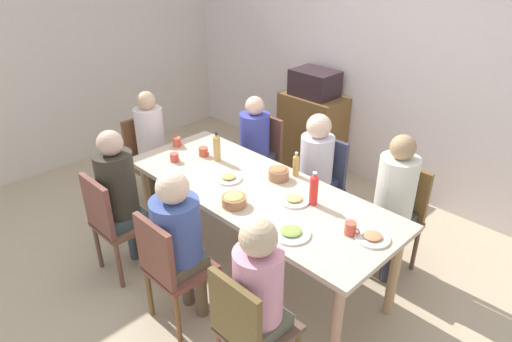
% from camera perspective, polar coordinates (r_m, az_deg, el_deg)
% --- Properties ---
extents(ground_plane, '(7.10, 7.10, 0.00)m').
position_cam_1_polar(ground_plane, '(3.89, 0.00, -12.10)').
color(ground_plane, tan).
extents(wall_back, '(6.16, 0.12, 2.60)m').
position_cam_1_polar(wall_back, '(4.78, 17.89, 12.18)').
color(wall_back, silver).
rests_on(wall_back, ground_plane).
extents(wall_left, '(0.12, 4.18, 2.60)m').
position_cam_1_polar(wall_left, '(5.66, -22.81, 13.71)').
color(wall_left, beige).
rests_on(wall_left, ground_plane).
extents(dining_table, '(2.28, 0.88, 0.77)m').
position_cam_1_polar(dining_table, '(3.48, 0.00, -3.32)').
color(dining_table, '#C2AC93').
rests_on(dining_table, ground_plane).
extents(chair_0, '(0.40, 0.40, 0.90)m').
position_cam_1_polar(chair_0, '(3.17, -10.79, -11.61)').
color(chair_0, brown).
rests_on(chair_0, ground_plane).
extents(person_0, '(0.33, 0.33, 1.19)m').
position_cam_1_polar(person_0, '(3.07, -9.78, -7.81)').
color(person_0, brown).
rests_on(person_0, ground_plane).
extents(chair_1, '(0.40, 0.40, 0.90)m').
position_cam_1_polar(chair_1, '(4.55, 0.56, 2.08)').
color(chair_1, brown).
rests_on(chair_1, ground_plane).
extents(person_1, '(0.30, 0.30, 1.14)m').
position_cam_1_polar(person_1, '(4.41, -0.28, 3.68)').
color(person_1, '#40443C').
rests_on(person_1, ground_plane).
extents(chair_2, '(0.40, 0.40, 0.90)m').
position_cam_1_polar(chair_2, '(4.11, 8.13, -1.25)').
color(chair_2, '#343343').
rests_on(chair_2, ground_plane).
extents(person_2, '(0.30, 0.30, 1.17)m').
position_cam_1_polar(person_2, '(3.95, 7.50, 0.73)').
color(person_2, '#2C2E42').
rests_on(person_2, ground_plane).
extents(chair_3, '(0.40, 0.40, 0.90)m').
position_cam_1_polar(chair_3, '(4.63, -13.40, 1.79)').
color(chair_3, brown).
rests_on(chair_3, ground_plane).
extents(person_3, '(0.30, 0.30, 1.20)m').
position_cam_1_polar(person_3, '(4.48, -13.03, 3.64)').
color(person_3, brown).
rests_on(person_3, ground_plane).
extents(chair_4, '(0.40, 0.40, 0.90)m').
position_cam_1_polar(chair_4, '(3.78, 17.27, -5.22)').
color(chair_4, brown).
rests_on(chair_4, ground_plane).
extents(person_4, '(0.30, 0.30, 1.22)m').
position_cam_1_polar(person_4, '(3.60, 17.04, -2.94)').
color(person_4, '#363648').
rests_on(person_4, ground_plane).
extents(chair_5, '(0.40, 0.40, 0.90)m').
position_cam_1_polar(chair_5, '(2.72, -0.98, -19.11)').
color(chair_5, brown).
rests_on(chair_5, ground_plane).
extents(person_5, '(0.30, 0.30, 1.21)m').
position_cam_1_polar(person_5, '(2.62, 0.46, -14.96)').
color(person_5, brown).
rests_on(person_5, ground_plane).
extents(chair_6, '(0.40, 0.40, 0.90)m').
position_cam_1_polar(chair_6, '(3.71, -17.61, -5.92)').
color(chair_6, brown).
rests_on(chair_6, ground_plane).
extents(person_6, '(0.30, 0.30, 1.24)m').
position_cam_1_polar(person_6, '(3.63, -16.88, -2.44)').
color(person_6, '#3D424A').
rests_on(person_6, ground_plane).
extents(plate_0, '(0.21, 0.21, 0.04)m').
position_cam_1_polar(plate_0, '(3.55, -3.47, -0.89)').
color(plate_0, white).
rests_on(plate_0, dining_table).
extents(plate_1, '(0.26, 0.26, 0.04)m').
position_cam_1_polar(plate_1, '(2.95, 4.44, -7.74)').
color(plate_1, white).
rests_on(plate_1, dining_table).
extents(plate_2, '(0.23, 0.23, 0.04)m').
position_cam_1_polar(plate_2, '(2.99, 14.48, -8.09)').
color(plate_2, white).
rests_on(plate_2, dining_table).
extents(plate_3, '(0.23, 0.23, 0.04)m').
position_cam_1_polar(plate_3, '(3.28, 4.82, -3.61)').
color(plate_3, white).
rests_on(plate_3, dining_table).
extents(bowl_0, '(0.16, 0.16, 0.10)m').
position_cam_1_polar(bowl_0, '(3.54, 2.88, -0.27)').
color(bowl_0, '#966444').
rests_on(bowl_0, dining_table).
extents(bowl_1, '(0.18, 0.18, 0.09)m').
position_cam_1_polar(bowl_1, '(3.21, -2.79, -3.66)').
color(bowl_1, '#9F693F').
rests_on(bowl_1, dining_table).
extents(cup_0, '(0.12, 0.08, 0.08)m').
position_cam_1_polar(cup_0, '(3.94, -6.63, 2.43)').
color(cup_0, '#C45135').
rests_on(cup_0, dining_table).
extents(cup_1, '(0.11, 0.07, 0.08)m').
position_cam_1_polar(cup_1, '(4.15, -9.93, 3.63)').
color(cup_1, '#CD553C').
rests_on(cup_1, dining_table).
extents(cup_2, '(0.11, 0.07, 0.07)m').
position_cam_1_polar(cup_2, '(3.88, -10.24, 1.69)').
color(cup_2, '#CC5143').
rests_on(cup_2, dining_table).
extents(cup_3, '(0.11, 0.07, 0.09)m').
position_cam_1_polar(cup_3, '(2.98, 11.86, -7.12)').
color(cup_3, '#CF4F3D').
rests_on(cup_3, dining_table).
extents(bottle_0, '(0.06, 0.06, 0.26)m').
position_cam_1_polar(bottle_0, '(3.21, 7.31, -2.29)').
color(bottle_0, red).
rests_on(bottle_0, dining_table).
extents(bottle_1, '(0.06, 0.06, 0.25)m').
position_cam_1_polar(bottle_1, '(3.82, -4.97, 2.99)').
color(bottle_1, tan).
rests_on(bottle_1, dining_table).
extents(bottle_2, '(0.05, 0.05, 0.20)m').
position_cam_1_polar(bottle_2, '(3.58, 5.06, 0.79)').
color(bottle_2, tan).
rests_on(bottle_2, dining_table).
extents(side_cabinet, '(0.70, 0.44, 0.90)m').
position_cam_1_polar(side_cabinet, '(5.24, 7.03, 4.78)').
color(side_cabinet, brown).
rests_on(side_cabinet, ground_plane).
extents(microwave, '(0.48, 0.36, 0.28)m').
position_cam_1_polar(microwave, '(5.03, 7.42, 10.95)').
color(microwave, '#2D1E23').
rests_on(microwave, side_cabinet).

